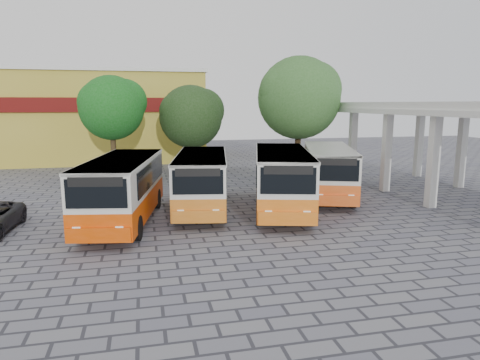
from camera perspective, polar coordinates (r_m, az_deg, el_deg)
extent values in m
plane|color=#565663|center=(19.03, 7.99, -6.14)|extent=(90.00, 90.00, 0.00)
cube|color=silver|center=(31.23, 14.80, 4.67)|extent=(0.45, 0.45, 5.00)
cube|color=silver|center=(34.00, 22.77, 4.64)|extent=(0.45, 0.45, 5.00)
cube|color=silver|center=(27.11, 26.56, 8.88)|extent=(6.60, 15.60, 0.40)
cube|color=silver|center=(27.11, 26.50, 8.14)|extent=(6.80, 15.80, 0.30)
cube|color=#AE9A2E|center=(43.29, -18.88, 7.89)|extent=(20.00, 10.00, 8.00)
cube|color=#590C0A|center=(38.20, -19.76, 9.41)|extent=(20.00, 0.20, 1.20)
cube|color=silver|center=(43.37, -19.20, 13.37)|extent=(20.40, 10.40, 0.30)
cube|color=#D03E00|center=(19.90, -15.25, -2.97)|extent=(3.81, 8.34, 1.06)
cube|color=beige|center=(19.66, -15.42, 0.62)|extent=(3.81, 8.34, 1.48)
cube|color=beige|center=(19.56, -15.52, 2.58)|extent=(3.86, 8.35, 0.12)
cube|color=black|center=(19.76, -18.98, 0.52)|extent=(1.24, 6.53, 1.06)
cube|color=black|center=(19.64, -11.85, 0.81)|extent=(1.24, 6.53, 1.06)
cube|color=black|center=(15.69, -16.03, -1.70)|extent=(2.13, 0.44, 1.06)
cube|color=black|center=(15.61, -16.10, -0.19)|extent=(1.89, 0.40, 0.34)
cylinder|color=black|center=(17.57, -19.07, -6.29)|extent=(0.28, 1.00, 1.00)
cylinder|color=black|center=(17.45, -11.94, -6.05)|extent=(0.28, 1.00, 1.00)
cylinder|color=black|center=(22.61, -17.70, -2.60)|extent=(0.28, 1.00, 1.00)
cylinder|color=black|center=(22.52, -12.19, -2.39)|extent=(0.28, 1.00, 1.00)
cube|color=#C96A18|center=(21.71, -5.09, -1.65)|extent=(3.66, 8.08, 1.02)
cube|color=beige|center=(21.49, -5.14, 1.56)|extent=(3.66, 8.08, 1.43)
cube|color=beige|center=(21.40, -5.17, 3.30)|extent=(3.70, 8.09, 0.12)
cube|color=black|center=(21.37, -8.30, 1.48)|extent=(1.17, 6.34, 1.02)
cube|color=black|center=(21.68, -2.03, 1.70)|extent=(1.17, 6.34, 1.02)
cube|color=black|center=(17.67, -3.42, -0.25)|extent=(2.07, 0.41, 1.02)
cube|color=black|center=(17.60, -3.44, 1.06)|extent=(1.83, 0.38, 0.33)
cylinder|color=black|center=(19.23, -7.15, -4.44)|extent=(0.27, 0.97, 0.97)
cylinder|color=black|center=(19.54, -0.99, -4.13)|extent=(0.27, 0.97, 0.97)
cylinder|color=black|center=(24.15, -8.37, -1.46)|extent=(0.27, 0.97, 0.97)
cylinder|color=black|center=(24.39, -3.44, -1.26)|extent=(0.27, 0.97, 0.97)
cube|color=orange|center=(21.54, 5.58, -1.60)|extent=(4.56, 8.66, 1.09)
cube|color=beige|center=(21.31, 5.64, 1.85)|extent=(4.56, 8.66, 1.52)
cube|color=beige|center=(21.22, 5.67, 3.72)|extent=(4.61, 8.67, 0.12)
cube|color=black|center=(20.94, 2.35, 1.78)|extent=(1.83, 6.62, 1.09)
cube|color=black|center=(21.74, 8.80, 1.98)|extent=(1.83, 6.62, 1.09)
cube|color=black|center=(17.46, 9.96, -0.05)|extent=(2.17, 0.63, 1.09)
cube|color=black|center=(17.38, 10.00, 1.36)|extent=(1.92, 0.57, 0.35)
cylinder|color=black|center=(18.80, 4.90, -4.64)|extent=(0.29, 1.04, 1.04)
cylinder|color=black|center=(19.58, 11.17, -4.20)|extent=(0.29, 1.04, 1.04)
cylinder|color=black|center=(23.85, 0.96, -1.42)|extent=(0.29, 1.04, 1.04)
cylinder|color=black|center=(24.47, 6.06, -1.18)|extent=(0.29, 1.04, 1.04)
cube|color=#D85115|center=(25.07, 11.65, -0.19)|extent=(4.83, 8.23, 1.04)
cube|color=beige|center=(24.88, 11.75, 2.62)|extent=(4.83, 8.23, 1.45)
cube|color=beige|center=(24.80, 11.81, 4.15)|extent=(4.87, 8.25, 0.12)
cube|color=black|center=(24.40, 9.18, 2.60)|extent=(2.18, 6.17, 1.04)
cube|color=black|center=(25.40, 14.23, 2.71)|extent=(2.18, 6.17, 1.04)
cube|color=black|center=(21.37, 16.15, 1.26)|extent=(2.02, 0.74, 1.04)
cube|color=black|center=(21.31, 16.21, 2.36)|extent=(1.79, 0.67, 0.34)
cylinder|color=black|center=(22.42, 11.83, -2.46)|extent=(0.28, 0.99, 0.99)
cylinder|color=black|center=(23.38, 16.59, -2.15)|extent=(0.28, 0.99, 0.99)
cylinder|color=black|center=(27.07, 7.33, -0.17)|extent=(0.28, 0.99, 0.99)
cylinder|color=black|center=(27.87, 11.45, 0.01)|extent=(0.28, 0.99, 0.99)
cylinder|color=#49371E|center=(31.85, -16.47, 3.33)|extent=(0.38, 0.38, 3.50)
sphere|color=#0F5511|center=(31.66, -16.77, 9.20)|extent=(4.51, 4.51, 4.51)
sphere|color=#0F5511|center=(31.91, -15.14, 10.10)|extent=(3.15, 3.15, 3.15)
sphere|color=#0F5511|center=(31.52, -18.28, 9.74)|extent=(2.93, 2.93, 2.93)
cylinder|color=#433117|center=(33.67, -6.47, 3.74)|extent=(0.38, 0.38, 3.16)
sphere|color=black|center=(33.47, -6.56, 8.39)|extent=(4.83, 4.83, 4.83)
sphere|color=black|center=(33.88, -4.99, 9.25)|extent=(3.38, 3.38, 3.38)
sphere|color=black|center=(33.18, -8.00, 8.97)|extent=(3.14, 3.14, 3.14)
cylinder|color=#332413|center=(31.74, 7.70, 4.19)|extent=(0.43, 0.43, 4.11)
sphere|color=#2C5922|center=(31.57, 7.86, 10.79)|extent=(5.92, 5.92, 5.92)
sphere|color=#2C5922|center=(32.30, 9.71, 11.78)|extent=(4.14, 4.14, 4.14)
sphere|color=#2C5922|center=(31.04, 6.19, 11.66)|extent=(3.85, 3.85, 3.85)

